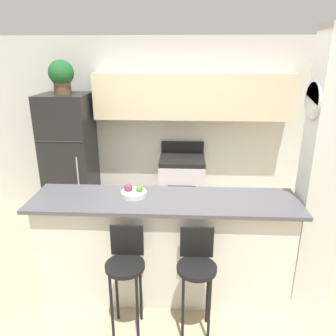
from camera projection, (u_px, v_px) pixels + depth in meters
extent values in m
plane|color=tan|center=(165.00, 291.00, 3.38)|extent=(14.00, 14.00, 0.00)
cube|color=silver|center=(173.00, 127.00, 4.89)|extent=(5.60, 0.06, 2.55)
cube|color=beige|center=(192.00, 96.00, 4.54)|extent=(2.74, 0.32, 0.63)
cube|color=silver|center=(183.00, 107.00, 4.62)|extent=(0.65, 0.28, 0.12)
cube|color=silver|center=(324.00, 175.00, 2.97)|extent=(0.36, 0.32, 2.55)
cylinder|color=silver|center=(313.00, 100.00, 2.76)|extent=(0.02, 0.34, 0.34)
cylinder|color=white|center=(312.00, 100.00, 2.76)|extent=(0.01, 0.30, 0.30)
cube|color=silver|center=(164.00, 249.00, 3.21)|extent=(2.37, 0.50, 1.01)
cube|color=#4C4C51|center=(164.00, 201.00, 3.03)|extent=(2.49, 0.62, 0.04)
cube|color=black|center=(72.00, 176.00, 4.82)|extent=(0.66, 0.66, 1.22)
cube|color=black|center=(65.00, 115.00, 4.52)|extent=(0.66, 0.66, 0.58)
cube|color=#333333|center=(59.00, 141.00, 4.30)|extent=(0.63, 0.01, 0.01)
cylinder|color=#B2B2B7|center=(78.00, 181.00, 4.46)|extent=(0.02, 0.02, 0.67)
cube|color=silver|center=(182.00, 189.00, 4.83)|extent=(0.64, 0.62, 0.85)
cube|color=black|center=(182.00, 159.00, 4.68)|extent=(0.64, 0.62, 0.06)
cube|color=black|center=(182.00, 147.00, 4.92)|extent=(0.64, 0.04, 0.16)
cube|color=black|center=(182.00, 195.00, 4.52)|extent=(0.38, 0.01, 0.27)
cylinder|color=black|center=(125.00, 266.00, 2.71)|extent=(0.33, 0.33, 0.03)
cube|color=black|center=(127.00, 240.00, 2.79)|extent=(0.28, 0.02, 0.28)
cylinder|color=black|center=(112.00, 308.00, 2.72)|extent=(0.02, 0.02, 0.64)
cylinder|color=black|center=(137.00, 309.00, 2.71)|extent=(0.02, 0.02, 0.64)
cylinder|color=black|center=(117.00, 290.00, 2.93)|extent=(0.02, 0.02, 0.64)
cylinder|color=black|center=(141.00, 291.00, 2.92)|extent=(0.02, 0.02, 0.64)
cylinder|color=black|center=(197.00, 268.00, 2.68)|extent=(0.33, 0.33, 0.03)
cube|color=black|center=(197.00, 242.00, 2.76)|extent=(0.28, 0.02, 0.28)
cylinder|color=black|center=(183.00, 310.00, 2.69)|extent=(0.02, 0.02, 0.64)
cylinder|color=black|center=(209.00, 311.00, 2.68)|extent=(0.02, 0.02, 0.64)
cylinder|color=black|center=(183.00, 292.00, 2.90)|extent=(0.02, 0.02, 0.64)
cylinder|color=black|center=(207.00, 293.00, 2.89)|extent=(0.02, 0.02, 0.64)
cylinder|color=brown|center=(63.00, 88.00, 4.40)|extent=(0.22, 0.22, 0.15)
sphere|color=#1E5B28|center=(61.00, 73.00, 4.33)|extent=(0.33, 0.33, 0.33)
cylinder|color=silver|center=(134.00, 194.00, 3.08)|extent=(0.24, 0.24, 0.05)
sphere|color=#4C7F2D|center=(139.00, 189.00, 3.07)|extent=(0.07, 0.07, 0.07)
sphere|color=#7A2D56|center=(128.00, 188.00, 3.08)|extent=(0.08, 0.08, 0.08)
cylinder|color=black|center=(107.00, 209.00, 4.71)|extent=(0.28, 0.28, 0.38)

